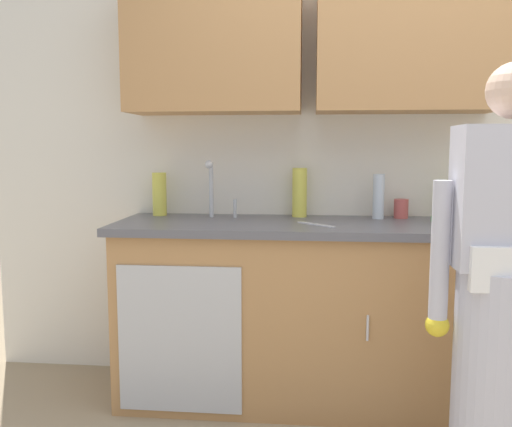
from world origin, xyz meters
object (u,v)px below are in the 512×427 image
object	(u,v)px
bottle_water_tall	(159,194)
knife_on_counter	(316,224)
bottle_soap	(455,202)
cup_by_sink	(401,209)
person_at_sink	(503,318)
bottle_cleaner_spray	(483,197)
sponge	(444,220)
bottle_water_short	(379,196)
bottle_dish_liquid	(300,192)
sink	(214,224)

from	to	relation	value
bottle_water_tall	knife_on_counter	world-z (taller)	bottle_water_tall
bottle_water_tall	bottle_soap	xyz separation A→B (m)	(1.60, -0.02, -0.02)
bottle_soap	cup_by_sink	size ratio (longest dim) A/B	1.86
person_at_sink	bottle_soap	world-z (taller)	person_at_sink
person_at_sink	bottle_cleaner_spray	distance (m)	1.01
bottle_cleaner_spray	sponge	distance (m)	0.28
bottle_water_short	bottle_cleaner_spray	distance (m)	0.54
knife_on_counter	bottle_dish_liquid	bearing A→B (deg)	-28.73
bottle_water_short	bottle_cleaner_spray	xyz separation A→B (m)	(0.54, 0.01, -0.00)
person_at_sink	sink	bearing A→B (deg)	148.66
bottle_soap	knife_on_counter	distance (m)	0.79
bottle_water_short	sponge	size ratio (longest dim) A/B	2.18
bottle_soap	cup_by_sink	xyz separation A→B (m)	(-0.27, 0.03, -0.04)
bottle_water_short	bottle_soap	bearing A→B (deg)	0.92
knife_on_counter	bottle_soap	bearing A→B (deg)	-113.29
cup_by_sink	sponge	bearing A→B (deg)	-38.74
person_at_sink	bottle_dish_liquid	size ratio (longest dim) A/B	6.05
bottle_water_tall	bottle_soap	bearing A→B (deg)	-0.71
person_at_sink	cup_by_sink	size ratio (longest dim) A/B	15.73
sink	knife_on_counter	distance (m)	0.54
bottle_water_tall	cup_by_sink	size ratio (longest dim) A/B	2.33
sink	person_at_sink	bearing A→B (deg)	-31.34
bottle_water_short	cup_by_sink	xyz separation A→B (m)	(0.13, 0.03, -0.07)
bottle_water_short	bottle_dish_liquid	size ratio (longest dim) A/B	0.89
sink	knife_on_counter	size ratio (longest dim) A/B	2.08
sink	bottle_water_tall	bearing A→B (deg)	150.26
bottle_cleaner_spray	bottle_water_tall	bearing A→B (deg)	179.61
bottle_dish_liquid	knife_on_counter	world-z (taller)	bottle_dish_liquid
bottle_water_short	bottle_soap	distance (m)	0.40
bottle_soap	sink	bearing A→B (deg)	-172.04
person_at_sink	bottle_cleaner_spray	size ratio (longest dim) A/B	6.83
bottle_water_short	cup_by_sink	distance (m)	0.15
bottle_dish_liquid	bottle_cleaner_spray	bearing A→B (deg)	-1.95
bottle_cleaner_spray	cup_by_sink	world-z (taller)	bottle_cleaner_spray
person_at_sink	sponge	world-z (taller)	person_at_sink
bottle_water_short	cup_by_sink	world-z (taller)	bottle_water_short
sponge	cup_by_sink	bearing A→B (deg)	141.26
bottle_water_short	bottle_water_tall	size ratio (longest dim) A/B	1.00
bottle_soap	sponge	size ratio (longest dim) A/B	1.74
person_at_sink	bottle_dish_liquid	distance (m)	1.29
bottle_soap	knife_on_counter	world-z (taller)	bottle_soap
person_at_sink	bottle_soap	size ratio (longest dim) A/B	8.44
person_at_sink	bottle_cleaner_spray	bearing A→B (deg)	78.43
cup_by_sink	bottle_soap	bearing A→B (deg)	-5.78
sponge	bottle_water_short	bearing A→B (deg)	159.51
sink	sponge	size ratio (longest dim) A/B	4.55
bottle_water_short	bottle_cleaner_spray	size ratio (longest dim) A/B	1.01
person_at_sink	sponge	xyz separation A→B (m)	(-0.04, 0.79, 0.26)
knife_on_counter	sponge	distance (m)	0.67
bottle_water_short	knife_on_counter	bearing A→B (deg)	-140.62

